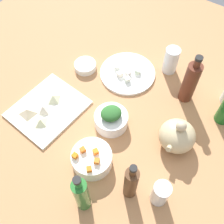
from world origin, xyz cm
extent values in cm
cube|color=#AC774B|center=(0.00, 0.00, 1.50)|extent=(190.00, 190.00, 3.00)
cube|color=silver|center=(10.96, -24.80, 3.50)|extent=(31.05, 27.26, 1.00)
cylinder|color=white|center=(-23.87, -7.32, 3.60)|extent=(24.98, 24.98, 1.20)
cylinder|color=white|center=(2.26, 1.09, 6.03)|extent=(13.28, 13.28, 6.06)
cylinder|color=white|center=(19.88, 4.45, 6.12)|extent=(14.78, 14.78, 6.24)
cylinder|color=white|center=(-16.04, -25.42, 4.52)|extent=(9.92, 9.92, 3.03)
ellipsoid|color=tan|center=(-4.16, 26.19, 8.69)|extent=(13.70, 13.65, 11.38)
sphere|color=tan|center=(-4.16, 26.19, 15.91)|extent=(3.84, 3.84, 3.84)
cylinder|color=tan|center=(1.66, 26.19, 10.11)|extent=(5.38, 2.00, 3.93)
cylinder|color=#56271A|center=(-26.35, 20.05, 12.73)|extent=(5.82, 5.82, 19.46)
cylinder|color=#56271A|center=(-26.35, 20.05, 24.26)|extent=(2.62, 2.62, 3.61)
cylinder|color=black|center=(-26.35, 20.05, 26.67)|extent=(2.91, 2.91, 1.20)
cylinder|color=#4F301B|center=(21.62, 21.62, 11.89)|extent=(4.54, 4.54, 17.79)
cylinder|color=#4F301B|center=(21.62, 21.62, 22.56)|extent=(2.04, 2.04, 3.55)
cylinder|color=black|center=(21.62, 21.62, 24.94)|extent=(2.27, 2.27, 1.20)
cylinder|color=#266C2A|center=(33.55, 10.89, 12.64)|extent=(4.83, 4.83, 19.28)
cylinder|color=#266C2A|center=(33.55, 10.89, 24.17)|extent=(2.17, 2.17, 3.78)
cylinder|color=black|center=(33.55, 10.89, 26.66)|extent=(2.41, 2.41, 1.20)
cylinder|color=white|center=(18.03, 31.08, 8.59)|extent=(5.87, 5.87, 11.18)
cylinder|color=white|center=(-36.51, 7.16, 9.28)|extent=(6.43, 6.43, 12.57)
cube|color=orange|center=(18.16, 5.15, 10.14)|extent=(2.45, 2.45, 1.80)
cube|color=orange|center=(24.70, 7.09, 10.14)|extent=(2.55, 2.55, 1.80)
cube|color=orange|center=(20.86, 7.53, 10.14)|extent=(2.32, 2.32, 1.80)
cube|color=orange|center=(23.42, 0.35, 10.14)|extent=(1.89, 1.89, 1.80)
cube|color=orange|center=(20.14, 0.93, 10.14)|extent=(2.37, 2.37, 1.80)
ellipsoid|color=#2B6028|center=(2.26, 1.09, 10.92)|extent=(10.86, 10.65, 3.73)
cube|color=silver|center=(-22.52, -6.46, 5.30)|extent=(2.50, 2.50, 2.20)
cube|color=white|center=(-26.05, -3.42, 5.30)|extent=(2.66, 2.66, 2.20)
cube|color=white|center=(-19.38, -4.73, 5.30)|extent=(3.00, 3.00, 2.20)
cube|color=white|center=(-22.93, -12.50, 5.30)|extent=(2.65, 2.65, 2.20)
cube|color=white|center=(-20.12, -9.12, 5.30)|extent=(2.63, 2.63, 2.20)
pyramid|color=beige|center=(12.94, -25.16, 5.55)|extent=(4.53, 5.05, 3.10)
pyramid|color=beige|center=(6.36, -25.25, 5.53)|extent=(5.82, 5.49, 3.06)
pyramid|color=beige|center=(17.91, -22.20, 5.32)|extent=(5.27, 5.02, 2.64)
pyramid|color=beige|center=(17.52, -29.63, 5.49)|extent=(8.08, 8.12, 2.99)
camera|label=1|loc=(48.51, 32.20, 98.36)|focal=43.75mm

